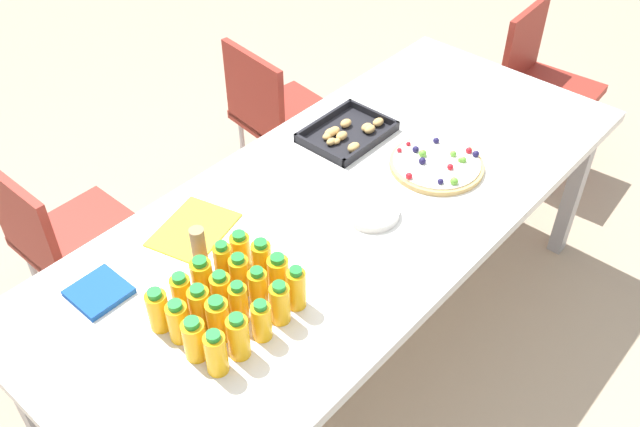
{
  "coord_description": "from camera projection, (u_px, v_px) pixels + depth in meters",
  "views": [
    {
      "loc": [
        -1.37,
        -1.09,
        2.22
      ],
      "look_at": [
        -0.12,
        0.01,
        0.75
      ],
      "focal_mm": 38.96,
      "sensor_mm": 36.0,
      "label": 1
    }
  ],
  "objects": [
    {
      "name": "chair_end",
      "position": [
        540.0,
        79.0,
        3.33
      ],
      "size": [
        0.42,
        0.42,
        0.83
      ],
      "rotation": [
        0.0,
        0.0,
        3.21
      ],
      "color": "maroon",
      "rests_on": "ground_plane"
    },
    {
      "name": "juice_bottle_5",
      "position": [
        195.0,
        339.0,
        1.78
      ],
      "size": [
        0.06,
        0.06,
        0.14
      ],
      "color": "#F9AC14",
      "rests_on": "party_table"
    },
    {
      "name": "juice_bottle_15",
      "position": [
        158.0,
        310.0,
        1.86
      ],
      "size": [
        0.06,
        0.06,
        0.14
      ],
      "color": "#F9AC14",
      "rests_on": "party_table"
    },
    {
      "name": "juice_bottle_16",
      "position": [
        182.0,
        294.0,
        1.9
      ],
      "size": [
        0.06,
        0.06,
        0.13
      ],
      "color": "#F9AC14",
      "rests_on": "party_table"
    },
    {
      "name": "juice_bottle_4",
      "position": [
        296.0,
        288.0,
        1.91
      ],
      "size": [
        0.05,
        0.05,
        0.14
      ],
      "color": "#F9AE14",
      "rests_on": "party_table"
    },
    {
      "name": "cardboard_tube",
      "position": [
        199.0,
        251.0,
        2.0
      ],
      "size": [
        0.04,
        0.04,
        0.16
      ],
      "primitive_type": "cylinder",
      "color": "#9E7A56",
      "rests_on": "party_table"
    },
    {
      "name": "fruit_pizza",
      "position": [
        437.0,
        164.0,
        2.43
      ],
      "size": [
        0.33,
        0.33,
        0.05
      ],
      "color": "tan",
      "rests_on": "party_table"
    },
    {
      "name": "juice_bottle_7",
      "position": [
        239.0,
        304.0,
        1.87
      ],
      "size": [
        0.05,
        0.05,
        0.14
      ],
      "color": "#FAAC14",
      "rests_on": "party_table"
    },
    {
      "name": "juice_bottle_13",
      "position": [
        240.0,
        275.0,
        1.95
      ],
      "size": [
        0.06,
        0.06,
        0.14
      ],
      "color": "#FAAD14",
      "rests_on": "party_table"
    },
    {
      "name": "juice_bottle_9",
      "position": [
        278.0,
        276.0,
        1.95
      ],
      "size": [
        0.06,
        0.06,
        0.14
      ],
      "color": "#FAAE14",
      "rests_on": "party_table"
    },
    {
      "name": "juice_bottle_19",
      "position": [
        240.0,
        251.0,
        2.03
      ],
      "size": [
        0.06,
        0.06,
        0.13
      ],
      "color": "#F9AC14",
      "rests_on": "party_table"
    },
    {
      "name": "juice_bottle_2",
      "position": [
        261.0,
        321.0,
        1.83
      ],
      "size": [
        0.05,
        0.05,
        0.13
      ],
      "color": "#F9AE14",
      "rests_on": "party_table"
    },
    {
      "name": "juice_bottle_6",
      "position": [
        218.0,
        319.0,
        1.83
      ],
      "size": [
        0.06,
        0.06,
        0.14
      ],
      "color": "#F9AC14",
      "rests_on": "party_table"
    },
    {
      "name": "juice_bottle_14",
      "position": [
        262.0,
        262.0,
        1.99
      ],
      "size": [
        0.06,
        0.06,
        0.15
      ],
      "color": "#F9AF14",
      "rests_on": "party_table"
    },
    {
      "name": "napkin_stack",
      "position": [
        99.0,
        292.0,
        1.98
      ],
      "size": [
        0.15,
        0.15,
        0.02
      ],
      "primitive_type": "cube",
      "color": "#194CA5",
      "rests_on": "party_table"
    },
    {
      "name": "juice_bottle_1",
      "position": [
        238.0,
        337.0,
        1.78
      ],
      "size": [
        0.06,
        0.06,
        0.15
      ],
      "color": "#FAAD14",
      "rests_on": "party_table"
    },
    {
      "name": "party_table",
      "position": [
        346.0,
        214.0,
        2.33
      ],
      "size": [
        2.26,
        0.95,
        0.73
      ],
      "color": "silver",
      "rests_on": "ground_plane"
    },
    {
      "name": "plate_stack",
      "position": [
        373.0,
        212.0,
        2.24
      ],
      "size": [
        0.18,
        0.18,
        0.02
      ],
      "color": "silver",
      "rests_on": "party_table"
    },
    {
      "name": "snack_tray",
      "position": [
        348.0,
        133.0,
        2.56
      ],
      "size": [
        0.32,
        0.24,
        0.04
      ],
      "color": "black",
      "rests_on": "party_table"
    },
    {
      "name": "juice_bottle_12",
      "position": [
        221.0,
        292.0,
        1.91
      ],
      "size": [
        0.06,
        0.06,
        0.13
      ],
      "color": "#FAAC14",
      "rests_on": "party_table"
    },
    {
      "name": "juice_bottle_10",
      "position": [
        178.0,
        322.0,
        1.83
      ],
      "size": [
        0.06,
        0.06,
        0.14
      ],
      "color": "#FAAD14",
      "rests_on": "party_table"
    },
    {
      "name": "paper_folder",
      "position": [
        194.0,
        230.0,
        2.19
      ],
      "size": [
        0.3,
        0.26,
        0.01
      ],
      "primitive_type": "cube",
      "rotation": [
        0.0,
        0.0,
        0.26
      ],
      "color": "yellow",
      "rests_on": "party_table"
    },
    {
      "name": "chair_far_left",
      "position": [
        64.0,
        237.0,
        2.5
      ],
      "size": [
        0.4,
        0.4,
        0.83
      ],
      "rotation": [
        0.0,
        0.0,
        -1.57
      ],
      "color": "maroon",
      "rests_on": "ground_plane"
    },
    {
      "name": "juice_bottle_11",
      "position": [
        200.0,
        307.0,
        1.86
      ],
      "size": [
        0.06,
        0.06,
        0.14
      ],
      "color": "#F9AE14",
      "rests_on": "party_table"
    },
    {
      "name": "juice_bottle_17",
      "position": [
        202.0,
        279.0,
        1.94
      ],
      "size": [
        0.06,
        0.06,
        0.14
      ],
      "color": "#FAAF14",
      "rests_on": "party_table"
    },
    {
      "name": "ground_plane",
      "position": [
        342.0,
        340.0,
        2.78
      ],
      "size": [
        12.0,
        12.0,
        0.0
      ],
      "primitive_type": "plane",
      "color": "tan"
    },
    {
      "name": "juice_bottle_0",
      "position": [
        216.0,
        353.0,
        1.75
      ],
      "size": [
        0.06,
        0.06,
        0.14
      ],
      "color": "#FAAD14",
      "rests_on": "party_table"
    },
    {
      "name": "juice_bottle_8",
      "position": [
        258.0,
        289.0,
        1.91
      ],
      "size": [
        0.05,
        0.05,
        0.14
      ],
      "color": "#F9AE14",
      "rests_on": "party_table"
    },
    {
      "name": "juice_bottle_18",
      "position": [
        224.0,
        264.0,
        1.98
      ],
      "size": [
        0.05,
        0.05,
        0.15
      ],
      "color": "#FAAC14",
      "rests_on": "party_table"
    },
    {
      "name": "juice_bottle_3",
      "position": [
        280.0,
        303.0,
        1.87
      ],
      "size": [
        0.06,
        0.06,
        0.14
      ],
      "color": "#F9AC14",
      "rests_on": "party_table"
    },
    {
      "name": "chair_far_right",
      "position": [
        276.0,
        112.0,
        3.11
      ],
      "size": [
        0.45,
        0.45,
        0.83
      ],
      "rotation": [
        0.0,
        0.0,
        -1.69
      ],
      "color": "maroon",
      "rests_on": "ground_plane"
    }
  ]
}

